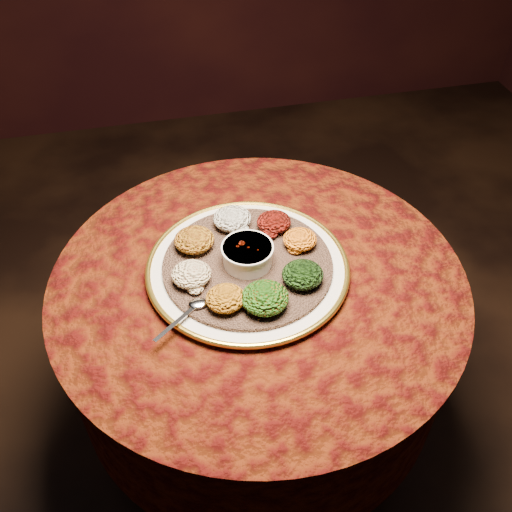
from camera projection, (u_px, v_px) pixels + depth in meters
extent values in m
plane|color=black|center=(258.00, 436.00, 1.82)|extent=(4.00, 4.00, 0.00)
cylinder|color=black|center=(258.00, 433.00, 1.81)|extent=(0.44, 0.44, 0.04)
cylinder|color=black|center=(258.00, 375.00, 1.58)|extent=(0.12, 0.12, 0.68)
cylinder|color=black|center=(258.00, 287.00, 1.33)|extent=(0.80, 0.80, 0.04)
cylinder|color=#411405|center=(258.00, 326.00, 1.43)|extent=(0.93, 0.93, 0.34)
cylinder|color=#411405|center=(258.00, 279.00, 1.31)|extent=(0.96, 0.96, 0.01)
cylinder|color=beige|center=(248.00, 268.00, 1.32)|extent=(0.54, 0.54, 0.02)
torus|color=gold|center=(248.00, 266.00, 1.31)|extent=(0.47, 0.47, 0.01)
cylinder|color=brown|center=(248.00, 264.00, 1.31)|extent=(0.49, 0.49, 0.01)
cylinder|color=silver|center=(247.00, 255.00, 1.29)|extent=(0.11, 0.11, 0.05)
cylinder|color=silver|center=(247.00, 248.00, 1.27)|extent=(0.12, 0.12, 0.01)
cylinder|color=#671105|center=(247.00, 250.00, 1.28)|extent=(0.09, 0.09, 0.01)
ellipsoid|color=silver|center=(198.00, 303.00, 1.21)|extent=(0.04, 0.03, 0.01)
cube|color=silver|center=(175.00, 324.00, 1.17)|extent=(0.10, 0.08, 0.00)
ellipsoid|color=beige|center=(232.00, 218.00, 1.38)|extent=(0.09, 0.09, 0.04)
ellipsoid|color=black|center=(274.00, 222.00, 1.37)|extent=(0.08, 0.08, 0.04)
ellipsoid|color=#B3680E|center=(300.00, 239.00, 1.33)|extent=(0.08, 0.08, 0.04)
ellipsoid|color=black|center=(303.00, 274.00, 1.24)|extent=(0.09, 0.09, 0.04)
ellipsoid|color=#A8250A|center=(265.00, 298.00, 1.19)|extent=(0.10, 0.10, 0.05)
ellipsoid|color=#B1620F|center=(226.00, 298.00, 1.20)|extent=(0.09, 0.08, 0.04)
ellipsoid|color=maroon|center=(191.00, 274.00, 1.25)|extent=(0.09, 0.08, 0.04)
ellipsoid|color=#9F6613|center=(194.00, 240.00, 1.32)|extent=(0.09, 0.09, 0.05)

